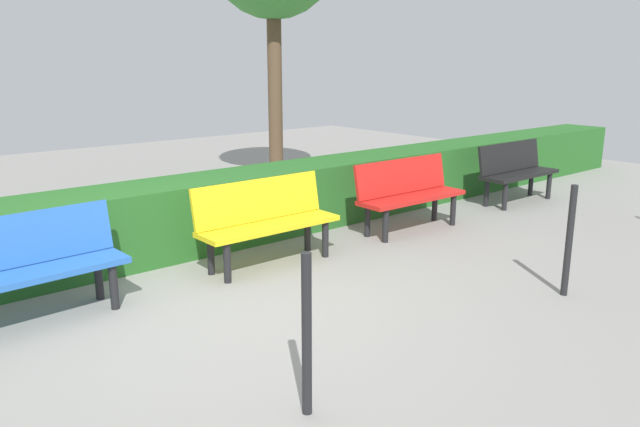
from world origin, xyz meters
TOP-DOWN VIEW (x-y plane):
  - ground_plane at (0.00, 0.00)m, footprint 20.64×20.64m
  - bench_black at (-5.50, -0.70)m, footprint 1.43×0.46m
  - bench_red at (-3.17, -0.68)m, footprint 1.50×0.49m
  - bench_yellow at (-1.10, -0.73)m, footprint 1.51×0.46m
  - bench_blue at (1.15, -0.77)m, footprint 1.48×0.53m
  - hedge_row at (-1.01, -1.67)m, footprint 16.64×0.79m
  - railing_post_mid at (-2.63, 1.68)m, footprint 0.06×0.06m
  - railing_post_far at (0.30, 1.68)m, footprint 0.06×0.06m

SIDE VIEW (x-z plane):
  - ground_plane at x=0.00m, z-range 0.00..0.00m
  - hedge_row at x=-1.01m, z-range 0.00..0.77m
  - bench_black at x=-5.50m, z-range 0.05..0.91m
  - bench_blue at x=1.15m, z-range 0.05..0.91m
  - bench_red at x=-3.17m, z-range 0.05..0.91m
  - bench_yellow at x=-1.10m, z-range 0.05..0.91m
  - railing_post_mid at x=-2.63m, z-range 0.00..1.00m
  - railing_post_far at x=0.30m, z-range 0.00..1.00m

